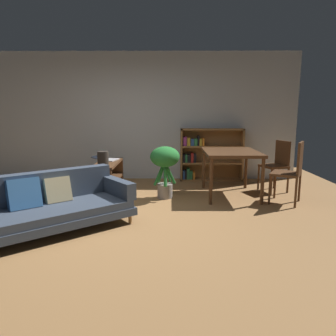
{
  "coord_description": "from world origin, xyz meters",
  "views": [
    {
      "loc": [
        0.7,
        -4.1,
        1.44
      ],
      "look_at": [
        0.66,
        0.54,
        0.61
      ],
      "focal_mm": 33.27,
      "sensor_mm": 36.0,
      "label": 1
    }
  ],
  "objects_px": {
    "bookshelf": "(207,155)",
    "dining_table": "(231,156)",
    "potted_floor_plant": "(165,163)",
    "desk_speaker": "(103,159)",
    "open_laptop": "(107,159)",
    "dining_chair_far": "(292,169)",
    "dining_chair_near": "(277,163)",
    "media_console": "(108,179)",
    "fabric_couch": "(44,205)"
  },
  "relations": [
    {
      "from": "fabric_couch",
      "to": "dining_chair_far",
      "type": "relative_size",
      "value": 2.14
    },
    {
      "from": "media_console",
      "to": "potted_floor_plant",
      "type": "distance_m",
      "value": 1.08
    },
    {
      "from": "dining_table",
      "to": "dining_chair_near",
      "type": "bearing_deg",
      "value": 19.68
    },
    {
      "from": "potted_floor_plant",
      "to": "dining_chair_near",
      "type": "height_order",
      "value": "dining_chair_near"
    },
    {
      "from": "dining_table",
      "to": "bookshelf",
      "type": "height_order",
      "value": "bookshelf"
    },
    {
      "from": "open_laptop",
      "to": "bookshelf",
      "type": "bearing_deg",
      "value": 26.96
    },
    {
      "from": "media_console",
      "to": "dining_table",
      "type": "distance_m",
      "value": 2.19
    },
    {
      "from": "fabric_couch",
      "to": "bookshelf",
      "type": "relative_size",
      "value": 1.6
    },
    {
      "from": "fabric_couch",
      "to": "dining_table",
      "type": "distance_m",
      "value": 3.11
    },
    {
      "from": "open_laptop",
      "to": "dining_chair_far",
      "type": "relative_size",
      "value": 0.49
    },
    {
      "from": "open_laptop",
      "to": "dining_chair_near",
      "type": "xyz_separation_m",
      "value": [
        3.14,
        0.03,
        -0.07
      ]
    },
    {
      "from": "desk_speaker",
      "to": "media_console",
      "type": "bearing_deg",
      "value": 90.5
    },
    {
      "from": "bookshelf",
      "to": "dining_table",
      "type": "bearing_deg",
      "value": -79.14
    },
    {
      "from": "dining_table",
      "to": "bookshelf",
      "type": "bearing_deg",
      "value": 100.86
    },
    {
      "from": "bookshelf",
      "to": "fabric_couch",
      "type": "bearing_deg",
      "value": -128.5
    },
    {
      "from": "fabric_couch",
      "to": "media_console",
      "type": "height_order",
      "value": "fabric_couch"
    },
    {
      "from": "desk_speaker",
      "to": "potted_floor_plant",
      "type": "distance_m",
      "value": 1.03
    },
    {
      "from": "dining_chair_near",
      "to": "bookshelf",
      "type": "distance_m",
      "value": 1.52
    },
    {
      "from": "media_console",
      "to": "potted_floor_plant",
      "type": "xyz_separation_m",
      "value": [
        1.01,
        -0.18,
        0.32
      ]
    },
    {
      "from": "open_laptop",
      "to": "dining_table",
      "type": "bearing_deg",
      "value": -7.63
    },
    {
      "from": "open_laptop",
      "to": "potted_floor_plant",
      "type": "xyz_separation_m",
      "value": [
        1.08,
        -0.46,
        0.01
      ]
    },
    {
      "from": "media_console",
      "to": "fabric_couch",
      "type": "bearing_deg",
      "value": -104.96
    },
    {
      "from": "fabric_couch",
      "to": "open_laptop",
      "type": "height_order",
      "value": "fabric_couch"
    },
    {
      "from": "potted_floor_plant",
      "to": "dining_chair_near",
      "type": "xyz_separation_m",
      "value": [
        2.06,
        0.49,
        -0.08
      ]
    },
    {
      "from": "media_console",
      "to": "dining_table",
      "type": "bearing_deg",
      "value": -0.58
    },
    {
      "from": "dining_chair_far",
      "to": "bookshelf",
      "type": "height_order",
      "value": "bookshelf"
    },
    {
      "from": "potted_floor_plant",
      "to": "fabric_couch",
      "type": "bearing_deg",
      "value": -134.27
    },
    {
      "from": "dining_chair_near",
      "to": "fabric_couch",
      "type": "bearing_deg",
      "value": -150.54
    },
    {
      "from": "media_console",
      "to": "potted_floor_plant",
      "type": "bearing_deg",
      "value": -10.11
    },
    {
      "from": "open_laptop",
      "to": "desk_speaker",
      "type": "height_order",
      "value": "desk_speaker"
    },
    {
      "from": "potted_floor_plant",
      "to": "dining_chair_near",
      "type": "distance_m",
      "value": 2.12
    },
    {
      "from": "open_laptop",
      "to": "media_console",
      "type": "bearing_deg",
      "value": -76.83
    },
    {
      "from": "open_laptop",
      "to": "dining_chair_far",
      "type": "xyz_separation_m",
      "value": [
        3.09,
        -0.78,
        -0.04
      ]
    },
    {
      "from": "dining_chair_far",
      "to": "open_laptop",
      "type": "bearing_deg",
      "value": 165.75
    },
    {
      "from": "potted_floor_plant",
      "to": "bookshelf",
      "type": "relative_size",
      "value": 0.66
    },
    {
      "from": "media_console",
      "to": "dining_chair_far",
      "type": "height_order",
      "value": "dining_chair_far"
    },
    {
      "from": "potted_floor_plant",
      "to": "bookshelf",
      "type": "bearing_deg",
      "value": 58.6
    },
    {
      "from": "potted_floor_plant",
      "to": "dining_table",
      "type": "height_order",
      "value": "potted_floor_plant"
    },
    {
      "from": "open_laptop",
      "to": "potted_floor_plant",
      "type": "relative_size",
      "value": 0.55
    },
    {
      "from": "dining_table",
      "to": "dining_chair_near",
      "type": "xyz_separation_m",
      "value": [
        0.92,
        0.33,
        -0.18
      ]
    },
    {
      "from": "desk_speaker",
      "to": "dining_table",
      "type": "xyz_separation_m",
      "value": [
        2.15,
        0.31,
        0.01
      ]
    },
    {
      "from": "desk_speaker",
      "to": "dining_chair_far",
      "type": "bearing_deg",
      "value": -3.35
    },
    {
      "from": "potted_floor_plant",
      "to": "dining_chair_far",
      "type": "distance_m",
      "value": 2.04
    },
    {
      "from": "dining_chair_far",
      "to": "bookshelf",
      "type": "relative_size",
      "value": 0.75
    },
    {
      "from": "dining_chair_near",
      "to": "dining_chair_far",
      "type": "height_order",
      "value": "dining_chair_far"
    },
    {
      "from": "media_console",
      "to": "open_laptop",
      "type": "distance_m",
      "value": 0.42
    },
    {
      "from": "media_console",
      "to": "dining_chair_near",
      "type": "xyz_separation_m",
      "value": [
        3.07,
        0.31,
        0.24
      ]
    },
    {
      "from": "media_console",
      "to": "dining_chair_near",
      "type": "relative_size",
      "value": 1.26
    },
    {
      "from": "potted_floor_plant",
      "to": "desk_speaker",
      "type": "bearing_deg",
      "value": -171.48
    },
    {
      "from": "media_console",
      "to": "potted_floor_plant",
      "type": "height_order",
      "value": "potted_floor_plant"
    }
  ]
}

